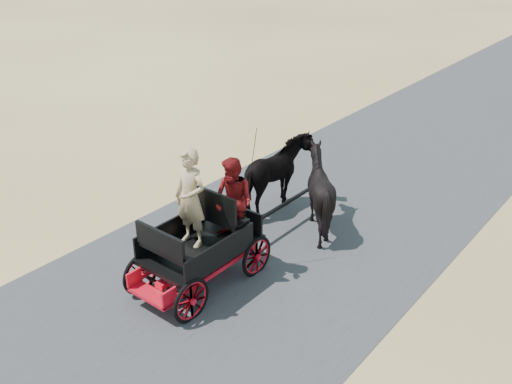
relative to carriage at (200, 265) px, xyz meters
The scene contains 7 objects.
ground 1.26m from the carriage, 74.60° to the left, with size 140.00×140.00×0.00m, color tan.
road 1.25m from the carriage, 74.60° to the left, with size 6.00×140.00×0.01m, color #38383A.
carriage is the anchor object (origin of this frame).
horse_left 3.09m from the carriage, 100.39° to the left, with size 0.91×2.01×1.70m, color black.
horse_right 3.09m from the carriage, 79.61° to the left, with size 1.37×1.54×1.70m, color black.
driver_man 1.28m from the carriage, 165.96° to the left, with size 0.66×0.43×1.80m, color tan.
passenger_woman 1.33m from the carriage, 63.43° to the left, with size 0.77×0.60×1.58m, color #660C0F.
Camera 1 is at (5.84, -7.20, 6.10)m, focal length 40.00 mm.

